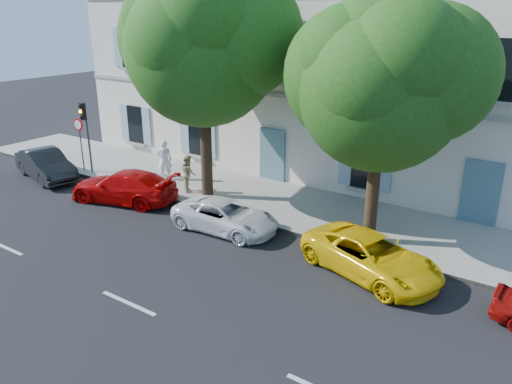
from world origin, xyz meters
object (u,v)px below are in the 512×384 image
Objects in this scene: car_red_coupe at (124,186)px; road_sign at (80,133)px; tree_left at (203,49)px; pedestrian_a at (165,160)px; car_dark_sedan at (46,165)px; car_yellow_supercar at (371,256)px; car_white_coupe at (226,216)px; traffic_light at (85,123)px; pedestrian_b at (188,173)px; tree_right at (381,89)px.

car_red_coupe is 5.01m from road_sign.
tree_left is 5.09× the size of pedestrian_a.
car_dark_sedan is 0.94× the size of car_yellow_supercar.
traffic_light is at bearing 79.04° from car_white_coupe.
pedestrian_b is (6.88, 2.19, 0.26)m from car_dark_sedan.
road_sign reaches higher than pedestrian_a.
tree_left is at bearing 6.04° from traffic_light.
car_white_coupe is 0.50× the size of tree_right.
car_dark_sedan reaches higher than car_yellow_supercar.
road_sign is at bearing -178.57° from tree_right.
tree_left is at bearing 4.92° from road_sign.
car_red_coupe is 5.19m from car_white_coupe.
tree_right reaches higher than car_red_coupe.
car_red_coupe is at bearing 107.43° from car_yellow_supercar.
pedestrian_a is (-11.04, 2.79, 0.44)m from car_yellow_supercar.
pedestrian_a is at bearing 93.34° from car_yellow_supercar.
road_sign reaches higher than car_dark_sedan.
car_yellow_supercar is (10.68, -0.02, -0.04)m from car_red_coupe.
tree_right reaches higher than car_white_coupe.
tree_left is at bearing 114.18° from car_red_coupe.
road_sign reaches higher than car_yellow_supercar.
car_yellow_supercar is at bearing 75.12° from car_red_coupe.
road_sign is 1.60× the size of pedestrian_b.
car_red_coupe is 2.50× the size of pedestrian_a.
car_yellow_supercar is at bearing -5.69° from traffic_light.
car_white_coupe is 5.49m from car_yellow_supercar.
road_sign is (-0.60, 0.08, -0.59)m from traffic_light.
tree_left reaches higher than pedestrian_b.
car_white_coupe is at bearing -8.48° from traffic_light.
traffic_light is 1.84× the size of pedestrian_a.
car_white_coupe is 6.19m from pedestrian_a.
car_white_coupe is at bearing 106.56° from car_yellow_supercar.
traffic_light is at bearing 45.91° from pedestrian_b.
road_sign is (-15.27, 1.54, 1.35)m from car_yellow_supercar.
car_dark_sedan is 0.52× the size of tree_right.
traffic_light reaches higher than pedestrian_a.
car_dark_sedan is at bearing -114.36° from road_sign.
road_sign is at bearing 172.48° from traffic_light.
car_yellow_supercar is at bearing -66.68° from tree_right.
tree_right is (9.86, 1.88, 4.55)m from car_red_coupe.
traffic_light is at bearing -28.65° from car_dark_sedan.
car_dark_sedan is 2.11m from road_sign.
car_red_coupe is 1.03× the size of car_yellow_supercar.
tree_left reaches higher than car_yellow_supercar.
tree_left reaches higher than traffic_light.
car_yellow_supercar is 14.87m from traffic_light.
tree_right is (15.14, 1.89, 4.52)m from car_dark_sedan.
traffic_light is (-6.64, -0.70, -3.50)m from tree_left.
car_white_coupe is 1.57× the size of road_sign.
road_sign is 6.30m from pedestrian_b.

